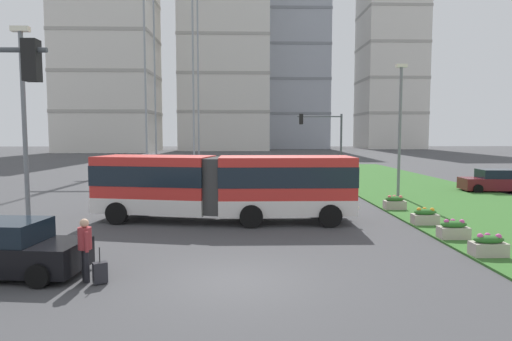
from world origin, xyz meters
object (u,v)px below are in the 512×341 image
(apartment_tower_west, at_px, (108,39))
(apartment_tower_eastcentre, at_px, (391,48))
(streetlight_median, at_px, (400,124))
(rolling_suitcase, at_px, (100,272))
(pedestrian_crossing, at_px, (85,245))
(car_maroon_sedan, at_px, (495,181))
(flower_planter_3, at_px, (395,203))
(car_grey_wagon, at_px, (151,182))
(flower_planter_2, at_px, (425,216))
(apartment_tower_westcentre, at_px, (225,61))
(flower_planter_1, at_px, (453,229))
(flower_planter_0, at_px, (488,245))
(car_black_sedan, at_px, (4,249))
(apartment_tower_centre, at_px, (287,50))
(traffic_light_far_right, at_px, (326,136))
(articulated_bus, at_px, (224,186))
(streetlight_left, at_px, (24,121))

(apartment_tower_west, relative_size, apartment_tower_eastcentre, 0.92)
(streetlight_median, bearing_deg, rolling_suitcase, -130.86)
(streetlight_median, bearing_deg, pedestrian_crossing, -132.14)
(car_maroon_sedan, distance_m, flower_planter_3, 11.79)
(apartment_tower_eastcentre, bearing_deg, streetlight_median, -108.00)
(car_grey_wagon, bearing_deg, flower_planter_2, -37.94)
(apartment_tower_westcentre, bearing_deg, rolling_suitcase, -89.51)
(pedestrian_crossing, distance_m, rolling_suitcase, 0.85)
(car_maroon_sedan, distance_m, pedestrian_crossing, 28.05)
(flower_planter_1, bearing_deg, flower_planter_3, 90.00)
(car_grey_wagon, height_order, flower_planter_0, car_grey_wagon)
(rolling_suitcase, relative_size, flower_planter_0, 0.88)
(car_maroon_sedan, xyz_separation_m, flower_planter_1, (-9.44, -13.52, -0.33))
(car_black_sedan, distance_m, apartment_tower_centre, 116.26)
(traffic_light_far_right, distance_m, apartment_tower_west, 78.90)
(articulated_bus, bearing_deg, car_maroon_sedan, 27.74)
(car_maroon_sedan, relative_size, apartment_tower_westcentre, 0.10)
(car_maroon_sedan, height_order, pedestrian_crossing, pedestrian_crossing)
(pedestrian_crossing, height_order, flower_planter_1, pedestrian_crossing)
(car_grey_wagon, height_order, rolling_suitcase, car_grey_wagon)
(flower_planter_0, xyz_separation_m, flower_planter_2, (0.00, 4.98, 0.00))
(pedestrian_crossing, xyz_separation_m, streetlight_median, (14.13, 15.61, 3.61))
(flower_planter_3, height_order, traffic_light_far_right, traffic_light_far_right)
(car_grey_wagon, bearing_deg, car_maroon_sedan, -0.42)
(articulated_bus, distance_m, rolling_suitcase, 9.01)
(flower_planter_0, bearing_deg, rolling_suitcase, -169.81)
(flower_planter_1, distance_m, apartment_tower_centre, 111.26)
(car_maroon_sedan, bearing_deg, flower_planter_2, -130.86)
(streetlight_left, xyz_separation_m, apartment_tower_eastcentre, (49.14, 103.61, 22.88))
(pedestrian_crossing, bearing_deg, flower_planter_3, 41.35)
(articulated_bus, relative_size, pedestrian_crossing, 6.90)
(flower_planter_3, height_order, apartment_tower_centre, apartment_tower_centre)
(streetlight_left, bearing_deg, apartment_tower_westcentre, 87.55)
(streetlight_median, relative_size, apartment_tower_eastcentre, 0.15)
(flower_planter_1, relative_size, flower_planter_2, 1.00)
(flower_planter_2, height_order, streetlight_left, streetlight_left)
(articulated_bus, distance_m, apartment_tower_eastcentre, 112.53)
(car_maroon_sedan, bearing_deg, rolling_suitcase, -139.67)
(flower_planter_3, height_order, streetlight_left, streetlight_left)
(apartment_tower_eastcentre, bearing_deg, flower_planter_2, -107.53)
(rolling_suitcase, height_order, flower_planter_1, rolling_suitcase)
(pedestrian_crossing, xyz_separation_m, flower_planter_3, (12.23, 10.76, -0.58))
(traffic_light_far_right, bearing_deg, apartment_tower_west, 118.82)
(pedestrian_crossing, relative_size, apartment_tower_westcentre, 0.04)
(pedestrian_crossing, bearing_deg, rolling_suitcase, -23.96)
(car_black_sedan, bearing_deg, apartment_tower_west, 104.95)
(articulated_bus, xyz_separation_m, streetlight_median, (10.72, 7.41, 2.96))
(apartment_tower_centre, bearing_deg, flower_planter_0, -92.21)
(rolling_suitcase, xyz_separation_m, streetlight_median, (13.68, 15.81, 4.30))
(flower_planter_1, bearing_deg, streetlight_median, 80.47)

